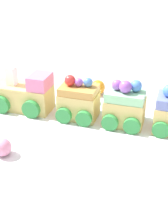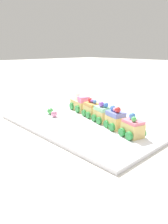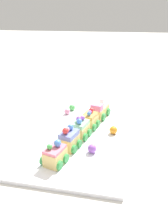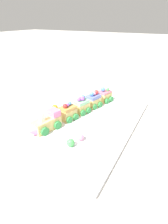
% 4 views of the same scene
% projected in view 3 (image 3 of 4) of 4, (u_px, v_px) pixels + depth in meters
% --- Properties ---
extents(ground_plane, '(10.00, 10.00, 0.00)m').
position_uv_depth(ground_plane, '(73.00, 132.00, 0.83)').
color(ground_plane, beige).
extents(display_board, '(0.61, 0.40, 0.01)m').
position_uv_depth(display_board, '(73.00, 131.00, 0.83)').
color(display_board, white).
rests_on(display_board, ground_plane).
extents(cake_train_locomotive, '(0.14, 0.08, 0.08)m').
position_uv_depth(cake_train_locomotive, '(101.00, 110.00, 0.93)').
color(cake_train_locomotive, '#E5C675').
rests_on(cake_train_locomotive, display_board).
extents(cake_car_caramel, '(0.08, 0.08, 0.08)m').
position_uv_depth(cake_car_caramel, '(90.00, 120.00, 0.83)').
color(cake_car_caramel, '#E5C675').
rests_on(cake_car_caramel, display_board).
extents(cake_car_mint, '(0.08, 0.08, 0.08)m').
position_uv_depth(cake_car_mint, '(80.00, 129.00, 0.77)').
color(cake_car_mint, '#E5C675').
rests_on(cake_car_mint, display_board).
extents(cake_car_blueberry, '(0.08, 0.08, 0.08)m').
position_uv_depth(cake_car_blueberry, '(69.00, 140.00, 0.70)').
color(cake_car_blueberry, '#E5C675').
rests_on(cake_car_blueberry, display_board).
extents(cake_car_strawberry, '(0.08, 0.08, 0.08)m').
position_uv_depth(cake_car_strawberry, '(54.00, 155.00, 0.63)').
color(cake_car_strawberry, '#E5C675').
rests_on(cake_car_strawberry, display_board).
extents(gumball_orange, '(0.03, 0.03, 0.03)m').
position_uv_depth(gumball_orange, '(113.00, 130.00, 0.79)').
color(gumball_orange, orange).
rests_on(gumball_orange, display_board).
extents(gumball_pink, '(0.03, 0.03, 0.03)m').
position_uv_depth(gumball_pink, '(67.00, 111.00, 0.95)').
color(gumball_pink, pink).
rests_on(gumball_pink, display_board).
extents(gumball_purple, '(0.03, 0.03, 0.03)m').
position_uv_depth(gumball_purple, '(92.00, 149.00, 0.69)').
color(gumball_purple, '#9956C6').
rests_on(gumball_purple, display_board).
extents(gumball_green, '(0.03, 0.03, 0.03)m').
position_uv_depth(gumball_green, '(72.00, 107.00, 0.99)').
color(gumball_green, '#4CBC56').
rests_on(gumball_green, display_board).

